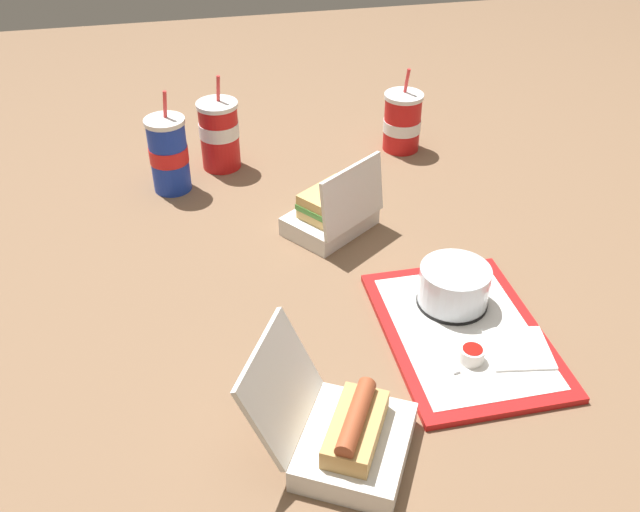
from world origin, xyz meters
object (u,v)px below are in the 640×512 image
Objects in this scene: clamshell_sandwich_corner at (332,212)px; soda_cup_back at (219,134)px; ketchup_cup at (472,354)px; clamshell_hotdog_right at (346,434)px; soda_cup_corner at (169,154)px; plastic_fork at (440,350)px; cake_container at (454,287)px; soda_cup_center at (402,122)px; food_tray at (463,333)px.

soda_cup_back is (0.32, 0.19, 0.04)m from clamshell_sandwich_corner.
clamshell_hotdog_right reaches higher than ketchup_cup.
clamshell_sandwich_corner is 0.94× the size of soda_cup_corner.
plastic_fork is 0.78m from soda_cup_back.
cake_container is 0.33m from clamshell_sandwich_corner.
clamshell_sandwich_corner is 0.98× the size of soda_cup_back.
soda_cup_corner is at bearing 21.77° from plastic_fork.
clamshell_hotdog_right is 0.95m from soda_cup_center.
clamshell_hotdog_right is 1.21× the size of soda_cup_back.
clamshell_sandwich_corner is (0.29, 0.15, -0.00)m from cake_container.
clamshell_hotdog_right is (-0.13, 0.24, 0.01)m from ketchup_cup.
cake_container is 0.62× the size of soda_cup_center.
soda_cup_center reaches higher than food_tray.
clamshell_hotdog_right is (-0.16, 0.20, 0.03)m from plastic_fork.
cake_container is at bearing 171.06° from soda_cup_center.
ketchup_cup is 0.05m from plastic_fork.
food_tray is 1.38× the size of clamshell_hotdog_right.
soda_cup_corner is at bearing 98.37° from soda_cup_center.
ketchup_cup is (-0.14, 0.02, -0.02)m from cake_container.
ketchup_cup is 0.20× the size of soda_cup_center.
soda_cup_back is at bearing 29.46° from cake_container.
clamshell_hotdog_right is at bearing 169.06° from clamshell_sandwich_corner.
clamshell_sandwich_corner is (0.43, 0.13, 0.02)m from ketchup_cup.
soda_cup_center is at bearing -81.63° from soda_cup_corner.
soda_cup_corner reaches higher than food_tray.
food_tray is at bearing -142.73° from soda_cup_corner.
ketchup_cup is 0.45m from clamshell_sandwich_corner.
plastic_fork is (-0.04, 0.06, 0.01)m from food_tray.
soda_cup_back reaches higher than plastic_fork.
food_tray is 0.76m from soda_cup_corner.
soda_cup_corner is (0.24, 0.31, 0.04)m from clamshell_sandwich_corner.
soda_cup_back is (0.76, 0.32, 0.06)m from ketchup_cup.
cake_container is at bearing -4.41° from food_tray.
plastic_fork is at bearing -51.37° from clamshell_hotdog_right.
soda_cup_center reaches higher than cake_container.
soda_cup_back is (0.88, 0.09, 0.04)m from clamshell_hotdog_right.
plastic_fork is 0.76m from soda_cup_corner.
soda_cup_corner is at bearing 52.56° from clamshell_sandwich_corner.
ketchup_cup is at bearing -134.84° from plastic_fork.
clamshell_hotdog_right is 0.83m from soda_cup_corner.
food_tray is 0.08m from cake_container.
soda_cup_corner is (0.67, 0.44, 0.06)m from ketchup_cup.
cake_container is 0.15m from ketchup_cup.
soda_cup_corner reaches higher than plastic_fork.
cake_container is 0.47× the size of clamshell_hotdog_right.
soda_cup_back is (0.68, 0.34, 0.08)m from food_tray.
plastic_fork is (0.03, 0.04, -0.01)m from ketchup_cup.
plastic_fork is 0.75m from soda_cup_center.
soda_cup_corner reaches higher than clamshell_sandwich_corner.
soda_cup_center reaches higher than ketchup_cup.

